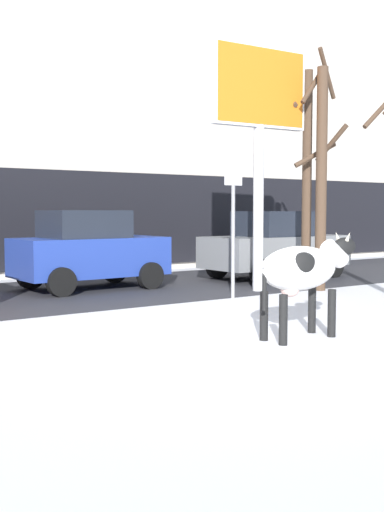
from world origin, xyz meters
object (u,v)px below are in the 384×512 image
car_blue_hatchback (89,250)px  bare_tree_left_lot (307,170)px  pedestrian_near_billboard (268,240)px  bare_tree_right_lot (321,174)px  car_grey_sedan (276,245)px  street_sign (233,219)px  cow_holstein (302,270)px  billboard (259,102)px

car_blue_hatchback → bare_tree_left_lot: bare_tree_left_lot is taller
pedestrian_near_billboard → bare_tree_right_lot: 6.79m
car_grey_sedan → street_sign: bearing=-144.3°
cow_holstein → car_grey_sedan: size_ratio=0.45×
bare_tree_left_lot → bare_tree_right_lot: bearing=-114.0°
car_blue_hatchback → bare_tree_left_lot: 5.63m
car_blue_hatchback → pedestrian_near_billboard: bearing=16.8°
street_sign → car_grey_sedan: bearing=35.7°
billboard → bare_tree_left_lot: (1.63, 0.08, -1.46)m
car_blue_hatchback → billboard: bearing=-39.8°
car_grey_sedan → cow_holstein: bearing=-129.8°
pedestrian_near_billboard → street_sign: 8.14m
billboard → bare_tree_left_lot: 2.19m
cow_holstein → bare_tree_left_lot: bearing=44.3°
billboard → pedestrian_near_billboard: size_ratio=3.21×
cow_holstein → billboard: (3.06, 4.50, 3.31)m
billboard → car_blue_hatchback: (-3.06, 2.55, -3.39)m
billboard → street_sign: size_ratio=1.97×
street_sign → pedestrian_near_billboard: bearing=43.0°
pedestrian_near_billboard → bare_tree_left_lot: bare_tree_left_lot is taller
car_blue_hatchback → street_sign: (1.81, -3.18, 0.74)m
car_blue_hatchback → street_sign: size_ratio=1.26×
cow_holstein → bare_tree_right_lot: (4.34, 3.79, 1.70)m
street_sign → cow_holstein: bearing=-115.1°
billboard → pedestrian_near_billboard: billboard is taller
bare_tree_left_lot → pedestrian_near_billboard: bearing=57.6°
billboard → car_blue_hatchback: 5.23m
bare_tree_right_lot → billboard: bearing=151.1°
bare_tree_left_lot → bare_tree_right_lot: (-0.35, -0.79, -0.15)m
bare_tree_right_lot → street_sign: size_ratio=1.83×
billboard → car_grey_sedan: 4.52m
pedestrian_near_billboard → billboard: bearing=-133.8°
car_blue_hatchback → street_sign: street_sign is taller
pedestrian_near_billboard → street_sign: street_sign is taller
billboard → car_grey_sedan: (2.29, 1.90, -3.41)m
street_sign → bare_tree_left_lot: bearing=13.9°
cow_holstein → street_sign: size_ratio=0.67×
cow_holstein → pedestrian_near_billboard: bearing=50.5°
cow_holstein → bare_tree_right_lot: 6.01m
bare_tree_left_lot → bare_tree_right_lot: size_ratio=1.09×
car_grey_sedan → bare_tree_right_lot: bearing=-111.1°
billboard → street_sign: bearing=-153.2°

